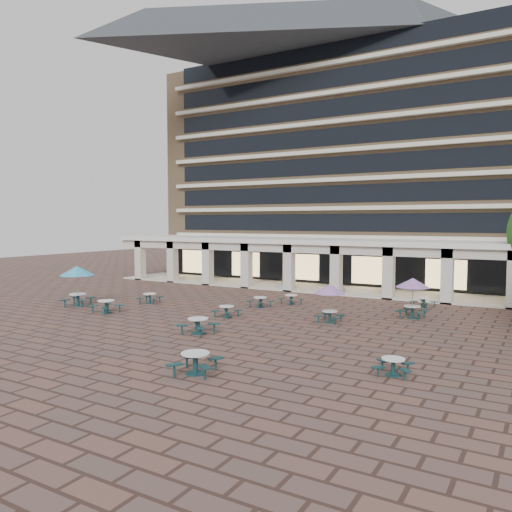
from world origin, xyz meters
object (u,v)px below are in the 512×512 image
object	(u,v)px
picnic_table_1	(106,305)
planter_right	(335,288)
picnic_table_2	(198,324)
planter_left	(284,285)

from	to	relation	value
picnic_table_1	planter_right	size ratio (longest dim) A/B	1.29
picnic_table_2	planter_right	distance (m)	17.30
planter_right	picnic_table_2	bearing A→B (deg)	-93.16
picnic_table_1	planter_left	xyz separation A→B (m)	(5.04, 15.44, -0.05)
planter_left	picnic_table_1	bearing A→B (deg)	-108.09
picnic_table_1	picnic_table_2	xyz separation A→B (m)	(8.78, -1.83, 0.01)
picnic_table_1	planter_left	distance (m)	16.24
picnic_table_2	planter_left	world-z (taller)	planter_left
picnic_table_1	picnic_table_2	distance (m)	8.97
picnic_table_1	planter_left	bearing A→B (deg)	76.86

